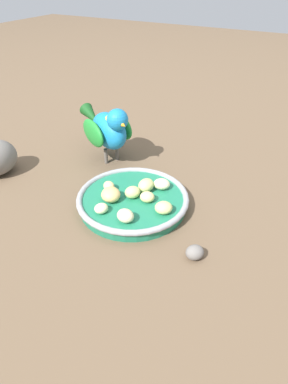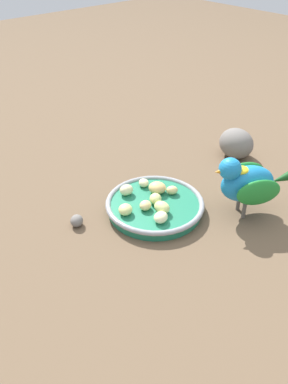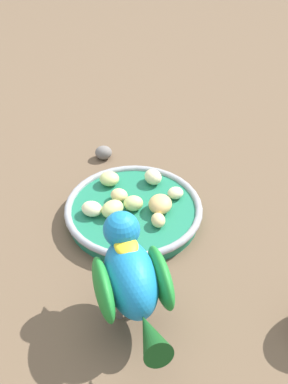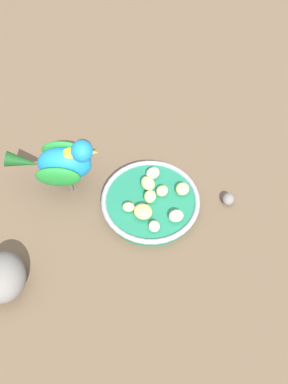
# 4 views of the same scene
# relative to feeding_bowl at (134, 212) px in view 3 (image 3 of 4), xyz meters

# --- Properties ---
(ground_plane) EXTENTS (4.00, 4.00, 0.00)m
(ground_plane) POSITION_rel_feeding_bowl_xyz_m (0.03, -0.02, -0.01)
(ground_plane) COLOR brown
(feeding_bowl) EXTENTS (0.21, 0.21, 0.03)m
(feeding_bowl) POSITION_rel_feeding_bowl_xyz_m (0.00, 0.00, 0.00)
(feeding_bowl) COLOR #1E7251
(feeding_bowl) RESTS_ON ground_plane
(apple_piece_0) EXTENTS (0.03, 0.03, 0.02)m
(apple_piece_0) POSITION_rel_feeding_bowl_xyz_m (0.00, -0.03, 0.02)
(apple_piece_0) COLOR #E5C67F
(apple_piece_0) RESTS_ON feeding_bowl
(apple_piece_1) EXTENTS (0.04, 0.04, 0.02)m
(apple_piece_1) POSITION_rel_feeding_bowl_xyz_m (0.00, 0.00, 0.02)
(apple_piece_1) COLOR #C6D17A
(apple_piece_1) RESTS_ON feeding_bowl
(apple_piece_2) EXTENTS (0.03, 0.03, 0.02)m
(apple_piece_2) POSITION_rel_feeding_bowl_xyz_m (-0.00, 0.05, 0.02)
(apple_piece_2) COLOR #E5C67F
(apple_piece_2) RESTS_ON feeding_bowl
(apple_piece_3) EXTENTS (0.03, 0.03, 0.02)m
(apple_piece_3) POSITION_rel_feeding_bowl_xyz_m (-0.06, 0.03, 0.02)
(apple_piece_3) COLOR beige
(apple_piece_3) RESTS_ON feeding_bowl
(apple_piece_4) EXTENTS (0.03, 0.03, 0.02)m
(apple_piece_4) POSITION_rel_feeding_bowl_xyz_m (-0.07, -0.02, 0.02)
(apple_piece_4) COLOR beige
(apple_piece_4) RESTS_ON feeding_bowl
(apple_piece_5) EXTENTS (0.04, 0.04, 0.02)m
(apple_piece_5) POSITION_rel_feeding_bowl_xyz_m (-0.01, -0.07, 0.02)
(apple_piece_5) COLOR #C6D17A
(apple_piece_5) RESTS_ON feeding_bowl
(apple_piece_6) EXTENTS (0.04, 0.04, 0.02)m
(apple_piece_6) POSITION_rel_feeding_bowl_xyz_m (0.05, -0.03, 0.02)
(apple_piece_6) COLOR beige
(apple_piece_6) RESTS_ON feeding_bowl
(apple_piece_7) EXTENTS (0.04, 0.03, 0.02)m
(apple_piece_7) POSITION_rel_feeding_bowl_xyz_m (0.03, -0.01, 0.02)
(apple_piece_7) COLOR #C6D17A
(apple_piece_7) RESTS_ON feeding_bowl
(apple_piece_8) EXTENTS (0.05, 0.05, 0.02)m
(apple_piece_8) POSITION_rel_feeding_bowl_xyz_m (-0.03, 0.03, 0.02)
(apple_piece_8) COLOR tan
(apple_piece_8) RESTS_ON feeding_bowl
(parrot) EXTENTS (0.13, 0.18, 0.14)m
(parrot) POSITION_rel_feeding_bowl_xyz_m (0.13, 0.14, 0.07)
(parrot) COLOR #59544C
(parrot) RESTS_ON ground_plane
(pebble_0) EXTENTS (0.04, 0.04, 0.02)m
(pebble_0) POSITION_rel_feeding_bowl_xyz_m (-0.07, -0.15, -0.00)
(pebble_0) COLOR slate
(pebble_0) RESTS_ON ground_plane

